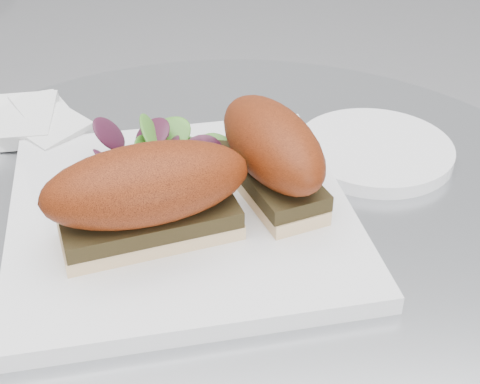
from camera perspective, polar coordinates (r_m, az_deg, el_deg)
The scene contains 6 objects.
plate at distance 0.58m, azimuth -5.05°, elevation -1.87°, with size 0.29×0.29×0.02m, color white.
sandwich_left at distance 0.52m, azimuth -7.89°, elevation -0.14°, with size 0.18×0.11×0.08m.
sandwich_right at distance 0.57m, azimuth 2.73°, elevation 3.44°, with size 0.11×0.16×0.08m.
salad at distance 0.62m, azimuth -6.64°, elevation 4.15°, with size 0.10×0.10×0.05m, color #518F2F, non-canonical shape.
napkin at distance 0.73m, azimuth -16.95°, elevation 4.95°, with size 0.10×0.10×0.02m, color white, non-canonical shape.
saucer at distance 0.68m, azimuth 11.40°, elevation 3.54°, with size 0.16×0.16×0.01m, color white.
Camera 1 is at (-0.03, -0.46, 1.08)m, focal length 50.00 mm.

